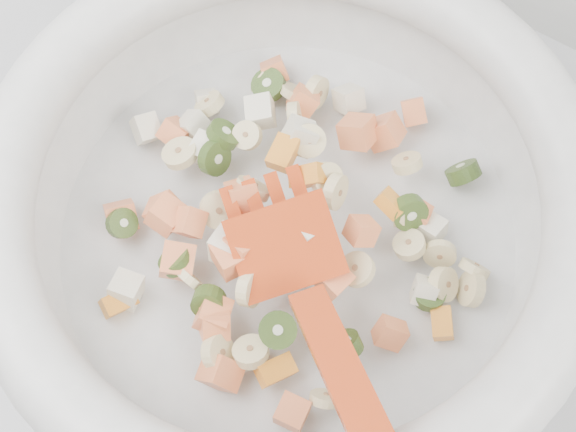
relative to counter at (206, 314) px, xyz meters
The scene contains 2 objects.
counter is the anchor object (origin of this frame).
mixing_bowl 0.53m from the counter, ahead, with size 0.46×0.44×0.17m.
Camera 1 is at (0.27, 1.24, 1.48)m, focal length 50.00 mm.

